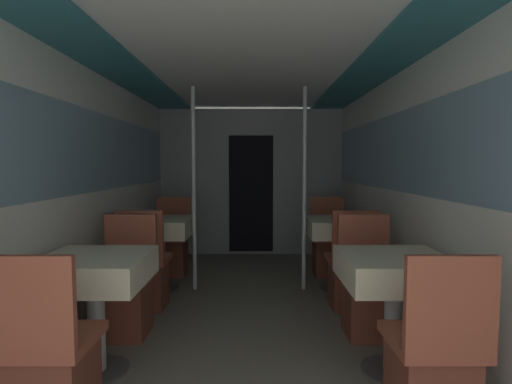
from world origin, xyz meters
The scene contains 18 objects.
wall_left centered at (-1.33, 1.84, 1.11)m, with size 0.05×6.48×2.11m.
wall_right centered at (1.33, 1.84, 1.11)m, with size 0.05×6.48×2.11m.
ceiling_panel centered at (0.00, 1.84, 2.15)m, with size 2.67×6.48×0.07m.
bulkhead_far centered at (0.00, 4.21, 1.05)m, with size 2.62×0.09×2.11m.
dining_table_left_0 centered at (-0.94, 0.85, 0.62)m, with size 0.64×0.64×0.75m.
chair_left_near_0 centered at (-0.94, 0.30, 0.29)m, with size 0.41×0.41×0.92m.
chair_left_far_0 centered at (-0.94, 1.41, 0.29)m, with size 0.41×0.41×0.92m.
dining_table_left_1 centered at (-0.94, 2.53, 0.62)m, with size 0.64×0.64×0.75m.
chair_left_near_1 centered at (-0.94, 1.98, 0.29)m, with size 0.41×0.41×0.92m.
chair_left_far_1 centered at (-0.94, 3.09, 0.29)m, with size 0.41×0.41×0.92m.
support_pole_left_1 centered at (-0.57, 2.53, 1.05)m, with size 0.04×0.04×2.11m.
dining_table_right_0 centered at (0.94, 0.85, 0.62)m, with size 0.64×0.64×0.75m.
chair_right_near_0 centered at (0.94, 0.30, 0.29)m, with size 0.41×0.41×0.92m.
chair_right_far_0 centered at (0.94, 1.41, 0.29)m, with size 0.41×0.41×0.92m.
dining_table_right_1 centered at (0.94, 2.53, 0.62)m, with size 0.64×0.64×0.75m.
chair_right_near_1 centered at (0.94, 1.98, 0.29)m, with size 0.41×0.41×0.92m.
chair_right_far_1 centered at (0.94, 3.09, 0.29)m, with size 0.41×0.41×0.92m.
support_pole_right_1 centered at (0.57, 2.53, 1.05)m, with size 0.04×0.04×2.11m.
Camera 1 is at (0.07, -1.59, 1.32)m, focal length 28.00 mm.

